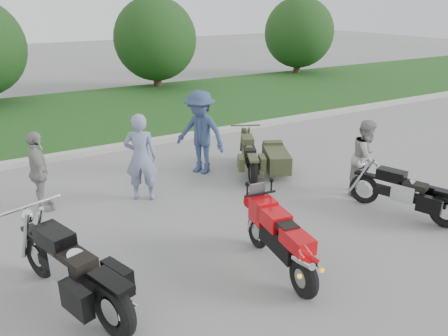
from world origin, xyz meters
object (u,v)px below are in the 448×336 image
cruiser_left (76,274)px  person_grey (366,157)px  person_back (39,172)px  cruiser_right (409,195)px  person_stripe (141,157)px  person_denim (200,133)px  cruiser_sidecar (265,158)px  sportbike_red (281,238)px

cruiser_left → person_grey: size_ratio=1.59×
person_grey → person_back: person_back is taller
cruiser_right → person_back: person_back is taller
cruiser_right → person_stripe: 5.18m
cruiser_left → person_back: (0.06, 3.28, 0.28)m
cruiser_left → person_grey: 6.09m
person_denim → person_grey: bearing=13.0°
person_denim → person_stripe: bearing=-95.4°
cruiser_sidecar → person_back: 4.85m
cruiser_sidecar → person_denim: 1.62m
sportbike_red → cruiser_right: sportbike_red is taller
cruiser_right → person_denim: bearing=100.9°
cruiser_right → person_denim: 4.61m
cruiser_right → person_stripe: bearing=121.7°
cruiser_sidecar → person_stripe: bearing=-156.2°
cruiser_left → cruiser_sidecar: size_ratio=1.28×
cruiser_left → person_denim: size_ratio=1.28×
person_stripe → person_back: bearing=14.1°
cruiser_sidecar → person_back: person_back is taller
cruiser_sidecar → person_stripe: size_ratio=1.09×
sportbike_red → cruiser_left: bearing=173.7°
person_grey → person_back: bearing=132.9°
cruiser_right → person_back: bearing=128.0°
cruiser_right → person_back: (-5.89, 3.69, 0.36)m
sportbike_red → person_denim: size_ratio=1.02×
cruiser_right → person_stripe: (-4.04, 3.20, 0.47)m
person_stripe → person_grey: (4.13, -2.01, -0.11)m
cruiser_left → person_denim: bearing=25.6°
person_stripe → person_back: person_stripe is taller
sportbike_red → person_back: bearing=131.8°
cruiser_right → cruiser_sidecar: 3.28m
sportbike_red → cruiser_right: size_ratio=0.95×
person_stripe → person_denim: (1.70, 0.73, 0.08)m
cruiser_left → cruiser_sidecar: cruiser_left is taller
sportbike_red → cruiser_sidecar: 3.94m
cruiser_right → cruiser_sidecar: bearing=89.6°
person_denim → person_back: bearing=-114.8°
cruiser_right → person_stripe: person_stripe is taller
cruiser_left → person_denim: (3.61, 3.52, 0.47)m
person_denim → person_back: (-3.54, -0.24, -0.18)m
cruiser_right → person_grey: person_grey is taller
person_back → person_denim: bearing=-85.2°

